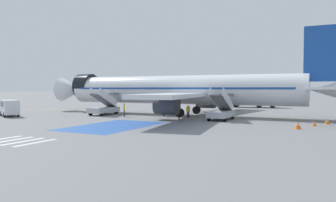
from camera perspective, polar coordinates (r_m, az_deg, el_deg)
ground_plane at (r=45.29m, az=1.55°, el=-2.48°), size 600.00×600.00×0.00m
apron_leadline_yellow at (r=45.91m, az=1.70°, el=-2.41°), size 77.85×1.28×0.01m
apron_stand_patch_blue at (r=32.78m, az=-9.55°, el=-4.31°), size 6.50×11.10×0.01m
apron_walkway_bar_0 at (r=27.01m, az=-27.14°, el=-5.92°), size 0.44×3.60×0.01m
apron_walkway_bar_1 at (r=26.06m, az=-25.56°, el=-6.18°), size 0.44×3.60×0.01m
apron_walkway_bar_2 at (r=25.13m, az=-23.87°, el=-6.45°), size 0.44×3.60×0.01m
apron_walkway_bar_3 at (r=24.23m, az=-22.04°, el=-6.75°), size 0.44×3.60×0.01m
airliner at (r=45.50m, az=2.45°, el=1.95°), size 44.19×34.28×10.95m
boarding_stairs_forward at (r=46.65m, az=-11.11°, el=-1.20°), size 2.27×5.26×3.81m
boarding_stairs_aft at (r=38.96m, az=9.26°, el=-1.85°), size 2.27×5.26×3.83m
fuel_tanker at (r=65.76m, az=14.99°, el=0.51°), size 9.89×3.55×3.61m
service_van_0 at (r=48.20m, az=-25.90°, el=-0.88°), size 5.03×3.87×2.16m
ground_crew_0 at (r=42.61m, az=-7.63°, el=-1.38°), size 0.42×0.49×1.82m
ground_crew_1 at (r=38.97m, az=1.93°, el=-1.70°), size 0.38×0.49×1.81m
ground_crew_2 at (r=43.14m, az=-0.74°, el=-1.46°), size 0.48×0.45×1.65m
ground_crew_3 at (r=41.35m, az=3.54°, el=-1.65°), size 0.44×0.25×1.61m
traffic_cone_0 at (r=37.82m, az=25.98°, el=-3.19°), size 0.52×0.52×0.58m
traffic_cone_1 at (r=32.16m, az=21.66°, el=-3.95°), size 0.62×0.62×0.69m
traffic_cone_2 at (r=35.38m, az=24.11°, el=-3.59°), size 0.45×0.45×0.50m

